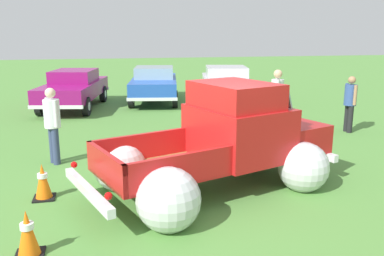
# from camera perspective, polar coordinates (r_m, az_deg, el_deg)

# --- Properties ---
(ground_plane) EXTENTS (80.00, 80.00, 0.00)m
(ground_plane) POSITION_cam_1_polar(r_m,az_deg,el_deg) (7.48, 2.40, -8.61)
(ground_plane) COLOR #548C3D
(vintage_pickup_truck) EXTENTS (5.00, 3.86, 1.96)m
(vintage_pickup_truck) POSITION_cam_1_polar(r_m,az_deg,el_deg) (7.45, 4.92, -2.58)
(vintage_pickup_truck) COLOR black
(vintage_pickup_truck) RESTS_ON ground
(show_car_0) EXTENTS (2.66, 4.84, 1.43)m
(show_car_0) POSITION_cam_1_polar(r_m,az_deg,el_deg) (15.93, -16.31, 5.50)
(show_car_0) COLOR black
(show_car_0) RESTS_ON ground
(show_car_1) EXTENTS (2.54, 4.57, 1.43)m
(show_car_1) POSITION_cam_1_polar(r_m,az_deg,el_deg) (16.80, -5.34, 6.35)
(show_car_1) COLOR black
(show_car_1) RESTS_ON ground
(show_car_2) EXTENTS (2.87, 4.93, 1.43)m
(show_car_2) POSITION_cam_1_polar(r_m,az_deg,el_deg) (16.89, 4.87, 6.41)
(show_car_2) COLOR black
(show_car_2) RESTS_ON ground
(spectator_0) EXTENTS (0.44, 0.52, 1.81)m
(spectator_0) POSITION_cam_1_polar(r_m,az_deg,el_deg) (11.50, 11.88, 4.26)
(spectator_0) COLOR gray
(spectator_0) RESTS_ON ground
(spectator_1) EXTENTS (0.35, 0.53, 1.61)m
(spectator_1) POSITION_cam_1_polar(r_m,az_deg,el_deg) (12.34, 21.41, 3.60)
(spectator_1) COLOR black
(spectator_1) RESTS_ON ground
(spectator_2) EXTENTS (0.46, 0.51, 1.66)m
(spectator_2) POSITION_cam_1_polar(r_m,az_deg,el_deg) (9.15, -19.09, 0.93)
(spectator_2) COLOR navy
(spectator_2) RESTS_ON ground
(lane_cone_0) EXTENTS (0.36, 0.36, 0.63)m
(lane_cone_0) POSITION_cam_1_polar(r_m,az_deg,el_deg) (5.67, -22.18, -13.66)
(lane_cone_0) COLOR black
(lane_cone_0) RESTS_ON ground
(lane_cone_1) EXTENTS (0.36, 0.36, 0.63)m
(lane_cone_1) POSITION_cam_1_polar(r_m,az_deg,el_deg) (7.41, -20.29, -7.10)
(lane_cone_1) COLOR black
(lane_cone_1) RESTS_ON ground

